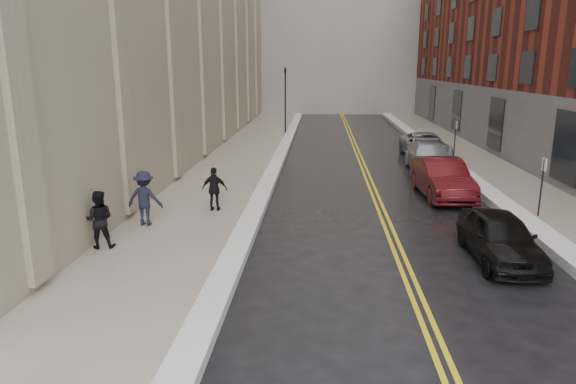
# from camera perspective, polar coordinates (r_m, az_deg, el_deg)

# --- Properties ---
(ground) EXTENTS (160.00, 160.00, 0.00)m
(ground) POSITION_cam_1_polar(r_m,az_deg,el_deg) (11.30, 2.46, -14.28)
(ground) COLOR black
(ground) RESTS_ON ground
(sidewalk_left) EXTENTS (4.00, 64.00, 0.15)m
(sidewalk_left) POSITION_cam_1_polar(r_m,az_deg,el_deg) (26.89, -6.41, 2.55)
(sidewalk_left) COLOR gray
(sidewalk_left) RESTS_ON ground
(sidewalk_right) EXTENTS (3.00, 64.00, 0.15)m
(sidewalk_right) POSITION_cam_1_polar(r_m,az_deg,el_deg) (27.92, 22.05, 2.03)
(sidewalk_right) COLOR gray
(sidewalk_right) RESTS_ON ground
(lane_stripe_a) EXTENTS (0.12, 64.00, 0.01)m
(lane_stripe_a) POSITION_cam_1_polar(r_m,az_deg,el_deg) (26.59, 8.37, 2.20)
(lane_stripe_a) COLOR gold
(lane_stripe_a) RESTS_ON ground
(lane_stripe_b) EXTENTS (0.12, 64.00, 0.01)m
(lane_stripe_b) POSITION_cam_1_polar(r_m,az_deg,el_deg) (26.61, 8.88, 2.19)
(lane_stripe_b) COLOR gold
(lane_stripe_b) RESTS_ON ground
(snow_ridge_left) EXTENTS (0.70, 60.80, 0.26)m
(snow_ridge_left) POSITION_cam_1_polar(r_m,az_deg,el_deg) (26.58, -1.52, 2.62)
(snow_ridge_left) COLOR white
(snow_ridge_left) RESTS_ON ground
(snow_ridge_right) EXTENTS (0.85, 60.80, 0.30)m
(snow_ridge_right) POSITION_cam_1_polar(r_m,az_deg,el_deg) (27.38, 18.39, 2.28)
(snow_ridge_right) COLOR white
(snow_ridge_right) RESTS_ON ground
(traffic_signal) EXTENTS (0.18, 0.15, 5.20)m
(traffic_signal) POSITION_cam_1_polar(r_m,az_deg,el_deg) (40.12, -0.30, 10.70)
(traffic_signal) COLOR black
(traffic_signal) RESTS_ON ground
(parking_sign_near) EXTENTS (0.06, 0.35, 2.23)m
(parking_sign_near) POSITION_cam_1_polar(r_m,az_deg,el_deg) (19.95, 26.38, 0.95)
(parking_sign_near) COLOR black
(parking_sign_near) RESTS_ON ground
(parking_sign_far) EXTENTS (0.06, 0.35, 2.23)m
(parking_sign_far) POSITION_cam_1_polar(r_m,az_deg,el_deg) (31.19, 18.08, 5.91)
(parking_sign_far) COLOR black
(parking_sign_far) RESTS_ON ground
(car_black) EXTENTS (1.63, 4.02, 1.37)m
(car_black) POSITION_cam_1_polar(r_m,az_deg,el_deg) (15.50, 22.50, -4.64)
(car_black) COLOR black
(car_black) RESTS_ON ground
(car_maroon) EXTENTS (1.90, 4.87, 1.58)m
(car_maroon) POSITION_cam_1_polar(r_m,az_deg,el_deg) (22.14, 16.73, 1.47)
(car_maroon) COLOR #410B0F
(car_maroon) RESTS_ON ground
(car_silver_near) EXTENTS (2.11, 5.06, 1.46)m
(car_silver_near) POSITION_cam_1_polar(r_m,az_deg,el_deg) (27.45, 15.41, 3.76)
(car_silver_near) COLOR #94969B
(car_silver_near) RESTS_ON ground
(car_silver_far) EXTENTS (2.44, 5.24, 1.45)m
(car_silver_far) POSITION_cam_1_polar(r_m,az_deg,el_deg) (31.37, 14.99, 5.00)
(car_silver_far) COLOR #95979D
(car_silver_far) RESTS_ON ground
(pedestrian_a) EXTENTS (0.95, 0.81, 1.70)m
(pedestrian_a) POSITION_cam_1_polar(r_m,az_deg,el_deg) (15.82, -20.26, -2.87)
(pedestrian_a) COLOR black
(pedestrian_a) RESTS_ON sidewalk_left
(pedestrian_b) EXTENTS (1.21, 0.74, 1.83)m
(pedestrian_b) POSITION_cam_1_polar(r_m,az_deg,el_deg) (17.59, -15.64, -0.66)
(pedestrian_b) COLOR black
(pedestrian_b) RESTS_ON sidewalk_left
(pedestrian_c) EXTENTS (0.96, 0.44, 1.60)m
(pedestrian_c) POSITION_cam_1_polar(r_m,az_deg,el_deg) (18.84, -8.15, 0.32)
(pedestrian_c) COLOR black
(pedestrian_c) RESTS_ON sidewalk_left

